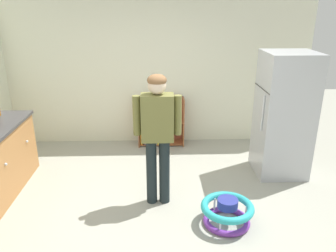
{
  "coord_description": "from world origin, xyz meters",
  "views": [
    {
      "loc": [
        -0.05,
        -3.41,
        2.39
      ],
      "look_at": [
        0.08,
        0.4,
        0.98
      ],
      "focal_mm": 35.72,
      "sensor_mm": 36.0,
      "label": 1
    }
  ],
  "objects_px": {
    "refrigerator": "(284,115)",
    "standing_person": "(157,128)",
    "baby_walker": "(227,212)",
    "bookshelf": "(158,125)"
  },
  "relations": [
    {
      "from": "refrigerator",
      "to": "bookshelf",
      "type": "height_order",
      "value": "refrigerator"
    },
    {
      "from": "standing_person",
      "to": "bookshelf",
      "type": "bearing_deg",
      "value": 89.74
    },
    {
      "from": "bookshelf",
      "to": "baby_walker",
      "type": "relative_size",
      "value": 1.41
    },
    {
      "from": "refrigerator",
      "to": "baby_walker",
      "type": "bearing_deg",
      "value": -129.29
    },
    {
      "from": "refrigerator",
      "to": "baby_walker",
      "type": "xyz_separation_m",
      "value": [
        -1.02,
        -1.25,
        -0.73
      ]
    },
    {
      "from": "refrigerator",
      "to": "standing_person",
      "type": "distance_m",
      "value": 1.96
    },
    {
      "from": "refrigerator",
      "to": "standing_person",
      "type": "bearing_deg",
      "value": -157.18
    },
    {
      "from": "bookshelf",
      "to": "standing_person",
      "type": "xyz_separation_m",
      "value": [
        -0.01,
        -1.87,
        0.64
      ]
    },
    {
      "from": "refrigerator",
      "to": "standing_person",
      "type": "xyz_separation_m",
      "value": [
        -1.8,
        -0.76,
        0.11
      ]
    },
    {
      "from": "refrigerator",
      "to": "bookshelf",
      "type": "distance_m",
      "value": 2.17
    }
  ]
}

